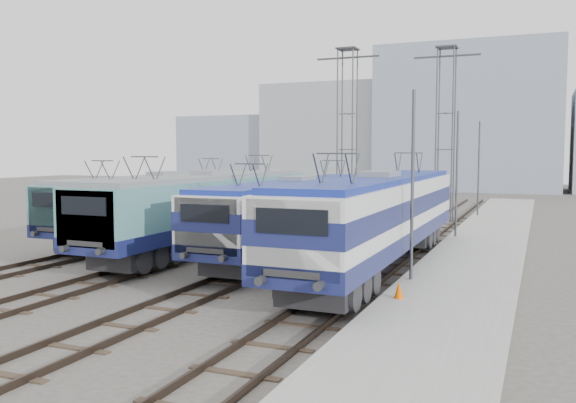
# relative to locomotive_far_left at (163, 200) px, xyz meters

# --- Properties ---
(ground) EXTENTS (160.00, 160.00, 0.00)m
(ground) POSITION_rel_locomotive_far_left_xyz_m (6.75, -9.13, -2.16)
(ground) COLOR #514C47
(platform) EXTENTS (4.00, 70.00, 0.30)m
(platform) POSITION_rel_locomotive_far_left_xyz_m (16.95, -1.13, -2.01)
(platform) COLOR #9E9E99
(platform) RESTS_ON ground
(locomotive_far_left) EXTENTS (2.74, 17.30, 3.26)m
(locomotive_far_left) POSITION_rel_locomotive_far_left_xyz_m (0.00, 0.00, 0.00)
(locomotive_far_left) COLOR navy
(locomotive_far_left) RESTS_ON ground
(locomotive_center_left) EXTENTS (2.89, 18.23, 3.43)m
(locomotive_center_left) POSITION_rel_locomotive_far_left_xyz_m (4.50, -2.56, 0.11)
(locomotive_center_left) COLOR navy
(locomotive_center_left) RESTS_ON ground
(locomotive_center_right) EXTENTS (2.71, 17.14, 3.22)m
(locomotive_center_right) POSITION_rel_locomotive_far_left_xyz_m (9.00, -2.27, 0.03)
(locomotive_center_right) COLOR navy
(locomotive_center_right) RESTS_ON ground
(locomotive_far_right) EXTENTS (2.98, 18.84, 3.54)m
(locomotive_far_right) POSITION_rel_locomotive_far_left_xyz_m (13.50, -4.61, 0.23)
(locomotive_far_right) COLOR navy
(locomotive_far_right) RESTS_ON ground
(catenary_tower_west) EXTENTS (4.50, 1.20, 12.00)m
(catenary_tower_west) POSITION_rel_locomotive_far_left_xyz_m (6.75, 12.87, 4.48)
(catenary_tower_west) COLOR #3F4247
(catenary_tower_west) RESTS_ON ground
(catenary_tower_east) EXTENTS (4.50, 1.20, 12.00)m
(catenary_tower_east) POSITION_rel_locomotive_far_left_xyz_m (13.25, 14.87, 4.48)
(catenary_tower_east) COLOR #3F4247
(catenary_tower_east) RESTS_ON ground
(mast_front) EXTENTS (0.12, 0.12, 7.00)m
(mast_front) POSITION_rel_locomotive_far_left_xyz_m (15.35, -7.13, 1.34)
(mast_front) COLOR #3F4247
(mast_front) RESTS_ON ground
(mast_mid) EXTENTS (0.12, 0.12, 7.00)m
(mast_mid) POSITION_rel_locomotive_far_left_xyz_m (15.35, 4.87, 1.34)
(mast_mid) COLOR #3F4247
(mast_mid) RESTS_ON ground
(mast_rear) EXTENTS (0.12, 0.12, 7.00)m
(mast_rear) POSITION_rel_locomotive_far_left_xyz_m (15.35, 16.87, 1.34)
(mast_rear) COLOR #3F4247
(mast_rear) RESTS_ON ground
(safety_cone) EXTENTS (0.30, 0.30, 0.53)m
(safety_cone) POSITION_rel_locomotive_far_left_xyz_m (15.58, -10.13, -1.60)
(safety_cone) COLOR #F95F00
(safety_cone) RESTS_ON platform
(building_west) EXTENTS (18.00, 12.00, 14.00)m
(building_west) POSITION_rel_locomotive_far_left_xyz_m (-7.25, 52.87, 4.84)
(building_west) COLOR #959DA5
(building_west) RESTS_ON ground
(building_center) EXTENTS (22.00, 14.00, 18.00)m
(building_center) POSITION_rel_locomotive_far_left_xyz_m (10.75, 52.87, 6.84)
(building_center) COLOR #8A96AA
(building_center) RESTS_ON ground
(building_far_west) EXTENTS (14.00, 10.00, 10.00)m
(building_far_west) POSITION_rel_locomotive_far_left_xyz_m (-23.25, 52.87, 2.84)
(building_far_west) COLOR #8A96AA
(building_far_west) RESTS_ON ground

